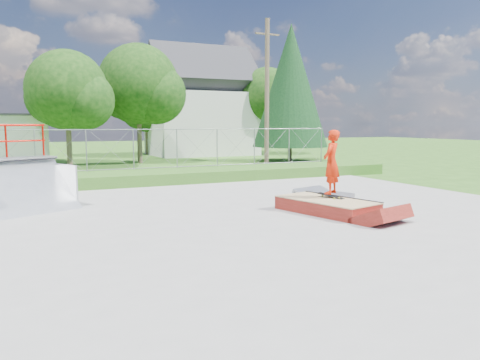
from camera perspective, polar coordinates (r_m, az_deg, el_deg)
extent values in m
plane|color=#2D5719|center=(11.45, -1.19, -5.88)|extent=(120.00, 120.00, 0.00)
cube|color=gray|center=(11.45, -1.19, -5.78)|extent=(20.00, 16.00, 0.04)
cube|color=#2D5719|center=(20.35, -12.16, 0.29)|extent=(24.00, 3.00, 0.50)
cube|color=maroon|center=(13.42, 10.47, -3.25)|extent=(1.98, 3.03, 0.39)
cube|color=tan|center=(13.38, 10.49, -2.37)|extent=(2.01, 3.06, 0.03)
cube|color=black|center=(13.65, 10.98, -1.95)|extent=(0.55, 0.81, 0.13)
imported|color=red|center=(13.54, 11.07, 1.86)|extent=(0.79, 0.73, 1.82)
cube|color=silver|center=(38.65, -4.75, 6.80)|extent=(8.00, 6.00, 5.00)
cube|color=#2E2E33|center=(38.80, -4.80, 11.83)|extent=(8.40, 6.08, 6.08)
cylinder|color=brown|center=(25.30, 3.30, 10.19)|extent=(0.24, 0.24, 8.00)
cylinder|color=brown|center=(28.35, -20.10, 3.82)|extent=(0.30, 0.30, 2.45)
sphere|color=black|center=(28.38, -20.36, 10.25)|extent=(4.48, 4.48, 4.48)
sphere|color=black|center=(27.88, -18.47, 9.24)|extent=(3.36, 3.36, 3.36)
cylinder|color=brown|center=(31.03, -12.13, 4.63)|extent=(0.30, 0.30, 2.80)
sphere|color=black|center=(31.11, -12.30, 11.34)|extent=(5.12, 5.12, 5.12)
sphere|color=black|center=(30.68, -10.22, 10.26)|extent=(3.84, 3.84, 3.84)
cylinder|color=brown|center=(38.92, 3.25, 5.07)|extent=(0.30, 0.30, 2.62)
sphere|color=black|center=(38.97, 3.29, 10.09)|extent=(4.80, 4.80, 4.80)
sphere|color=black|center=(38.85, 4.89, 9.20)|extent=(3.60, 3.60, 3.60)
cylinder|color=brown|center=(39.40, -11.23, 4.59)|extent=(0.30, 0.30, 2.10)
sphere|color=black|center=(39.40, -11.32, 8.56)|extent=(3.84, 3.84, 3.84)
sphere|color=black|center=(39.10, -10.10, 7.89)|extent=(2.88, 2.88, 2.88)
cylinder|color=brown|center=(31.90, 6.08, 3.36)|extent=(0.28, 0.28, 1.20)
cone|color=black|center=(31.94, 6.19, 11.36)|extent=(5.04, 5.04, 8.10)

